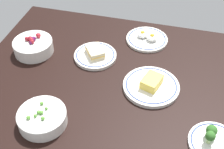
{
  "coord_description": "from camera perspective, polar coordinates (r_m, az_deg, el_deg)",
  "views": [
    {
      "loc": [
        -22.81,
        86.78,
        89.48
      ],
      "look_at": [
        0.0,
        0.0,
        6.0
      ],
      "focal_mm": 48.78,
      "sensor_mm": 36.0,
      "label": 1
    }
  ],
  "objects": [
    {
      "name": "plate_broccoli",
      "position": [
        1.08,
        18.57,
        -11.81
      ],
      "size": [
        17.35,
        17.35,
        6.56
      ],
      "color": "white",
      "rests_on": "dining_table"
    },
    {
      "name": "dining_table",
      "position": [
        1.25,
        0.0,
        -1.34
      ],
      "size": [
        112.73,
        88.1,
        4.0
      ],
      "primitive_type": "cube",
      "color": "black",
      "rests_on": "ground"
    },
    {
      "name": "plate_sandwich",
      "position": [
        1.33,
        -3.16,
        3.72
      ],
      "size": [
        18.57,
        18.57,
        4.68
      ],
      "color": "white",
      "rests_on": "dining_table"
    },
    {
      "name": "plate_eggs",
      "position": [
        1.44,
        6.57,
        6.71
      ],
      "size": [
        19.31,
        19.31,
        4.77
      ],
      "color": "white",
      "rests_on": "dining_table"
    },
    {
      "name": "plate_cheese",
      "position": [
        1.2,
        7.36,
        -2.04
      ],
      "size": [
        22.18,
        22.18,
        5.25
      ],
      "color": "white",
      "rests_on": "dining_table"
    },
    {
      "name": "bowl_peas",
      "position": [
        1.09,
        -12.95,
        -7.89
      ],
      "size": [
        17.22,
        17.22,
        6.08
      ],
      "color": "white",
      "rests_on": "dining_table"
    },
    {
      "name": "bowl_berries",
      "position": [
        1.39,
        -14.55,
        5.21
      ],
      "size": [
        17.42,
        17.42,
        7.64
      ],
      "color": "white",
      "rests_on": "dining_table"
    }
  ]
}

